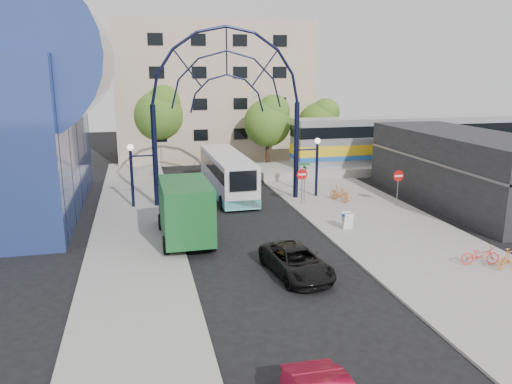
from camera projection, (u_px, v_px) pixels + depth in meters
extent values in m
plane|color=black|center=(285.00, 280.00, 22.38)|extent=(120.00, 120.00, 0.00)
cube|color=gray|center=(401.00, 237.00, 27.95)|extent=(8.00, 56.00, 0.12)
cube|color=gray|center=(136.00, 246.00, 26.57)|extent=(5.00, 50.00, 0.12)
cylinder|color=black|center=(155.00, 157.00, 33.66)|extent=(0.36, 0.36, 7.00)
cylinder|color=black|center=(296.00, 151.00, 35.91)|extent=(0.36, 0.36, 7.00)
cylinder|color=black|center=(132.00, 180.00, 33.65)|extent=(0.20, 0.20, 4.00)
cylinder|color=black|center=(317.00, 171.00, 36.63)|extent=(0.20, 0.20, 4.00)
sphere|color=white|center=(130.00, 147.00, 33.13)|extent=(0.44, 0.44, 0.44)
sphere|color=white|center=(317.00, 141.00, 36.10)|extent=(0.44, 0.44, 0.44)
cylinder|color=slate|center=(302.00, 189.00, 34.51)|extent=(0.06, 0.06, 2.20)
cylinder|color=red|center=(302.00, 174.00, 34.28)|extent=(0.80, 0.04, 0.80)
cube|color=white|center=(302.00, 174.00, 34.25)|extent=(0.55, 0.02, 0.12)
cylinder|color=slate|center=(397.00, 190.00, 34.02)|extent=(0.06, 0.06, 2.20)
cylinder|color=red|center=(398.00, 176.00, 33.78)|extent=(0.76, 0.04, 0.76)
cube|color=white|center=(399.00, 176.00, 33.76)|extent=(0.55, 0.02, 0.12)
cylinder|color=slate|center=(305.00, 182.00, 35.10)|extent=(0.05, 0.05, 2.80)
cube|color=#146626|center=(305.00, 164.00, 34.79)|extent=(0.70, 0.03, 0.18)
cube|color=#146626|center=(305.00, 168.00, 34.85)|extent=(0.03, 0.70, 0.18)
cube|color=white|center=(349.00, 222.00, 28.98)|extent=(0.55, 0.26, 0.99)
cube|color=white|center=(346.00, 220.00, 29.31)|extent=(0.55, 0.26, 0.99)
cube|color=#1E59A5|center=(348.00, 215.00, 29.07)|extent=(0.55, 0.42, 0.14)
cylinder|color=#2D418A|center=(37.00, 57.00, 31.49)|extent=(9.00, 16.00, 9.00)
cube|color=black|center=(464.00, 169.00, 34.84)|extent=(6.00, 16.00, 5.00)
cube|color=tan|center=(211.00, 91.00, 54.25)|extent=(20.00, 12.00, 14.00)
cube|color=gray|center=(420.00, 165.00, 47.58)|extent=(32.00, 5.00, 0.80)
cube|color=#B7B7BC|center=(422.00, 139.00, 46.99)|extent=(25.00, 3.00, 4.20)
cube|color=gold|center=(421.00, 145.00, 47.13)|extent=(25.10, 3.05, 0.90)
cube|color=black|center=(423.00, 128.00, 46.75)|extent=(25.05, 3.05, 1.00)
cube|color=#1E59A5|center=(421.00, 153.00, 47.30)|extent=(25.10, 3.05, 0.35)
cylinder|color=#382314|center=(267.00, 155.00, 48.01)|extent=(0.36, 0.36, 2.52)
sphere|color=#2A661B|center=(268.00, 123.00, 47.28)|extent=(4.48, 4.48, 4.48)
sphere|color=#2A661B|center=(274.00, 111.00, 46.84)|extent=(3.08, 3.08, 3.08)
cylinder|color=#382314|center=(160.00, 151.00, 49.49)|extent=(0.36, 0.36, 2.88)
sphere|color=#2A661B|center=(158.00, 115.00, 48.66)|extent=(5.12, 5.12, 5.12)
sphere|color=#2A661B|center=(163.00, 102.00, 48.19)|extent=(3.52, 3.52, 3.52)
cylinder|color=#382314|center=(319.00, 150.00, 51.27)|extent=(0.36, 0.36, 2.34)
sphere|color=#2A661B|center=(320.00, 123.00, 50.59)|extent=(4.16, 4.16, 4.16)
sphere|color=#2A661B|center=(326.00, 112.00, 50.17)|extent=(2.86, 2.86, 2.86)
cube|color=silver|center=(227.00, 172.00, 37.72)|extent=(2.59, 10.98, 2.76)
cube|color=#62DCD2|center=(227.00, 187.00, 37.99)|extent=(2.62, 10.98, 0.67)
cube|color=black|center=(227.00, 165.00, 37.59)|extent=(2.63, 10.76, 0.86)
cube|color=black|center=(243.00, 181.00, 32.38)|extent=(1.80, 0.16, 1.33)
cube|color=black|center=(215.00, 162.00, 42.86)|extent=(2.28, 0.21, 1.52)
cylinder|color=black|center=(205.00, 180.00, 40.92)|extent=(0.28, 0.92, 0.91)
cylinder|color=black|center=(233.00, 178.00, 41.49)|extent=(0.28, 0.92, 0.91)
cylinder|color=black|center=(222.00, 202.00, 33.91)|extent=(0.28, 0.92, 0.91)
cylinder|color=black|center=(255.00, 200.00, 34.48)|extent=(0.28, 0.92, 0.91)
cube|color=black|center=(181.00, 209.00, 29.64)|extent=(2.43, 2.54, 2.30)
cube|color=black|center=(178.00, 196.00, 30.71)|extent=(2.10, 0.13, 1.05)
cube|color=#165725|center=(186.00, 209.00, 26.48)|extent=(2.56, 4.84, 2.93)
cylinder|color=black|center=(161.00, 222.00, 29.21)|extent=(0.28, 1.01, 1.01)
cylinder|color=black|center=(202.00, 220.00, 29.78)|extent=(0.28, 1.01, 1.01)
cylinder|color=black|center=(166.00, 246.00, 25.36)|extent=(0.28, 1.01, 1.01)
cylinder|color=black|center=(213.00, 242.00, 25.93)|extent=(0.28, 1.01, 1.01)
imported|color=black|center=(296.00, 262.00, 22.79)|extent=(2.73, 4.95, 1.31)
imported|color=orange|center=(342.00, 194.00, 35.75)|extent=(1.33, 1.65, 0.84)
imported|color=orange|center=(339.00, 194.00, 35.37)|extent=(1.12, 1.91, 1.11)
imported|color=#F53131|center=(480.00, 255.00, 23.76)|extent=(1.94, 0.98, 0.97)
imported|color=orange|center=(510.00, 258.00, 23.33)|extent=(1.78, 0.85, 1.03)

